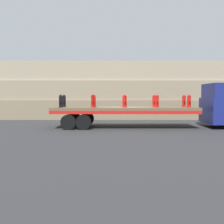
{
  "coord_description": "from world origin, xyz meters",
  "views": [
    {
      "loc": [
        -0.83,
        -16.58,
        2.09
      ],
      "look_at": [
        -0.87,
        0.0,
        1.03
      ],
      "focal_mm": 40.0,
      "sensor_mm": 36.0,
      "label": 1
    }
  ],
  "objects_px": {
    "flatbed_trailer": "(116,111)",
    "fire_hydrant_black_near_0": "(61,101)",
    "truck_cab": "(224,106)",
    "fire_hydrant_red_near_3": "(158,101)",
    "fire_hydrant_red_far_3": "(155,101)",
    "fire_hydrant_red_near_1": "(93,101)",
    "fire_hydrant_red_near_4": "(190,101)",
    "fire_hydrant_black_far_0": "(65,101)",
    "fire_hydrant_red_far_1": "(95,101)",
    "fire_hydrant_red_far_4": "(185,101)",
    "fire_hydrant_red_near_2": "(126,101)",
    "fire_hydrant_red_far_2": "(125,101)"
  },
  "relations": [
    {
      "from": "fire_hydrant_black_far_0",
      "to": "fire_hydrant_red_far_3",
      "type": "relative_size",
      "value": 1.0
    },
    {
      "from": "fire_hydrant_red_near_1",
      "to": "fire_hydrant_black_far_0",
      "type": "bearing_deg",
      "value": 151.34
    },
    {
      "from": "fire_hydrant_black_far_0",
      "to": "fire_hydrant_red_near_4",
      "type": "xyz_separation_m",
      "value": [
        8.25,
        -1.13,
        0.0
      ]
    },
    {
      "from": "fire_hydrant_red_near_1",
      "to": "fire_hydrant_red_near_2",
      "type": "bearing_deg",
      "value": 0.0
    },
    {
      "from": "fire_hydrant_red_near_3",
      "to": "fire_hydrant_red_far_3",
      "type": "xyz_separation_m",
      "value": [
        0.0,
        1.13,
        0.0
      ]
    },
    {
      "from": "fire_hydrant_red_far_1",
      "to": "fire_hydrant_black_near_0",
      "type": "bearing_deg",
      "value": -151.34
    },
    {
      "from": "truck_cab",
      "to": "fire_hydrant_red_near_1",
      "type": "relative_size",
      "value": 3.55
    },
    {
      "from": "fire_hydrant_red_far_3",
      "to": "fire_hydrant_red_far_4",
      "type": "relative_size",
      "value": 1.0
    },
    {
      "from": "fire_hydrant_red_near_3",
      "to": "fire_hydrant_red_far_4",
      "type": "height_order",
      "value": "same"
    },
    {
      "from": "fire_hydrant_red_far_3",
      "to": "fire_hydrant_red_near_2",
      "type": "bearing_deg",
      "value": -151.34
    },
    {
      "from": "truck_cab",
      "to": "fire_hydrant_black_near_0",
      "type": "distance_m",
      "value": 10.71
    },
    {
      "from": "truck_cab",
      "to": "fire_hydrant_red_near_4",
      "type": "bearing_deg",
      "value": -167.01
    },
    {
      "from": "truck_cab",
      "to": "fire_hydrant_red_near_4",
      "type": "xyz_separation_m",
      "value": [
        -2.44,
        -0.56,
        0.32
      ]
    },
    {
      "from": "fire_hydrant_red_near_1",
      "to": "truck_cab",
      "type": "bearing_deg",
      "value": 3.74
    },
    {
      "from": "flatbed_trailer",
      "to": "fire_hydrant_red_near_1",
      "type": "height_order",
      "value": "fire_hydrant_red_near_1"
    },
    {
      "from": "flatbed_trailer",
      "to": "fire_hydrant_red_near_4",
      "type": "distance_m",
      "value": 4.78
    },
    {
      "from": "fire_hydrant_black_far_0",
      "to": "fire_hydrant_red_far_1",
      "type": "distance_m",
      "value": 2.06
    },
    {
      "from": "fire_hydrant_red_far_2",
      "to": "fire_hydrant_red_far_4",
      "type": "distance_m",
      "value": 4.12
    },
    {
      "from": "fire_hydrant_red_far_2",
      "to": "fire_hydrant_red_far_3",
      "type": "bearing_deg",
      "value": 0.0
    },
    {
      "from": "fire_hydrant_red_far_3",
      "to": "fire_hydrant_red_near_4",
      "type": "bearing_deg",
      "value": -28.66
    },
    {
      "from": "truck_cab",
      "to": "fire_hydrant_black_far_0",
      "type": "distance_m",
      "value": 10.71
    },
    {
      "from": "flatbed_trailer",
      "to": "fire_hydrant_red_far_2",
      "type": "distance_m",
      "value": 1.03
    },
    {
      "from": "truck_cab",
      "to": "fire_hydrant_red_near_4",
      "type": "height_order",
      "value": "truck_cab"
    },
    {
      "from": "flatbed_trailer",
      "to": "fire_hydrant_red_far_4",
      "type": "relative_size",
      "value": 11.51
    },
    {
      "from": "fire_hydrant_black_near_0",
      "to": "fire_hydrant_black_far_0",
      "type": "xyz_separation_m",
      "value": [
        0.0,
        1.13,
        0.0
      ]
    },
    {
      "from": "flatbed_trailer",
      "to": "fire_hydrant_black_near_0",
      "type": "xyz_separation_m",
      "value": [
        -3.55,
        -0.56,
        0.65
      ]
    },
    {
      "from": "fire_hydrant_red_far_4",
      "to": "fire_hydrant_black_far_0",
      "type": "bearing_deg",
      "value": 180.0
    },
    {
      "from": "flatbed_trailer",
      "to": "fire_hydrant_black_near_0",
      "type": "relative_size",
      "value": 11.51
    },
    {
      "from": "fire_hydrant_black_far_0",
      "to": "fire_hydrant_red_far_4",
      "type": "xyz_separation_m",
      "value": [
        8.25,
        0.0,
        0.0
      ]
    },
    {
      "from": "truck_cab",
      "to": "fire_hydrant_red_near_3",
      "type": "relative_size",
      "value": 3.55
    },
    {
      "from": "fire_hydrant_red_far_4",
      "to": "fire_hydrant_black_near_0",
      "type": "bearing_deg",
      "value": -172.22
    },
    {
      "from": "truck_cab",
      "to": "fire_hydrant_red_far_4",
      "type": "distance_m",
      "value": 2.53
    },
    {
      "from": "fire_hydrant_black_near_0",
      "to": "fire_hydrant_red_near_3",
      "type": "bearing_deg",
      "value": 0.0
    },
    {
      "from": "fire_hydrant_red_near_2",
      "to": "fire_hydrant_red_far_2",
      "type": "distance_m",
      "value": 1.13
    },
    {
      "from": "fire_hydrant_red_near_2",
      "to": "flatbed_trailer",
      "type": "bearing_deg",
      "value": 135.65
    },
    {
      "from": "fire_hydrant_red_near_2",
      "to": "fire_hydrant_red_near_1",
      "type": "bearing_deg",
      "value": 180.0
    },
    {
      "from": "fire_hydrant_red_far_1",
      "to": "fire_hydrant_red_near_2",
      "type": "xyz_separation_m",
      "value": [
        2.06,
        -1.13,
        0.0
      ]
    },
    {
      "from": "flatbed_trailer",
      "to": "fire_hydrant_black_far_0",
      "type": "distance_m",
      "value": 3.65
    },
    {
      "from": "fire_hydrant_red_far_1",
      "to": "fire_hydrant_red_far_3",
      "type": "xyz_separation_m",
      "value": [
        4.12,
        0.0,
        0.0
      ]
    },
    {
      "from": "fire_hydrant_black_near_0",
      "to": "fire_hydrant_red_near_4",
      "type": "bearing_deg",
      "value": 0.0
    },
    {
      "from": "truck_cab",
      "to": "fire_hydrant_red_far_3",
      "type": "bearing_deg",
      "value": 172.87
    },
    {
      "from": "fire_hydrant_red_near_3",
      "to": "fire_hydrant_red_near_4",
      "type": "bearing_deg",
      "value": 0.0
    },
    {
      "from": "flatbed_trailer",
      "to": "fire_hydrant_red_near_4",
      "type": "bearing_deg",
      "value": -6.84
    },
    {
      "from": "truck_cab",
      "to": "fire_hydrant_red_near_3",
      "type": "xyz_separation_m",
      "value": [
        -4.5,
        -0.56,
        0.32
      ]
    },
    {
      "from": "flatbed_trailer",
      "to": "fire_hydrant_red_far_1",
      "type": "xyz_separation_m",
      "value": [
        -1.49,
        0.56,
        0.65
      ]
    },
    {
      "from": "fire_hydrant_black_far_0",
      "to": "fire_hydrant_red_near_3",
      "type": "bearing_deg",
      "value": -10.33
    },
    {
      "from": "flatbed_trailer",
      "to": "fire_hydrant_black_near_0",
      "type": "distance_m",
      "value": 3.65
    },
    {
      "from": "truck_cab",
      "to": "fire_hydrant_black_far_0",
      "type": "relative_size",
      "value": 3.55
    },
    {
      "from": "fire_hydrant_red_far_2",
      "to": "fire_hydrant_red_far_4",
      "type": "relative_size",
      "value": 1.0
    },
    {
      "from": "fire_hydrant_black_near_0",
      "to": "flatbed_trailer",
      "type": "bearing_deg",
      "value": 9.03
    }
  ]
}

